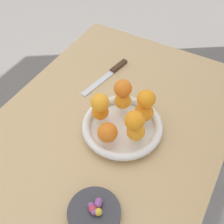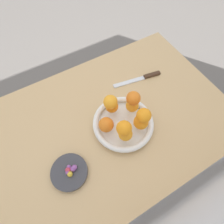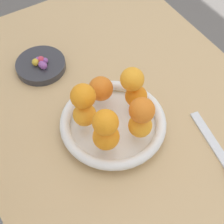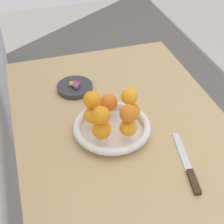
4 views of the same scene
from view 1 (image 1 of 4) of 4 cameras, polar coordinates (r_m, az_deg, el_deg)
name	(u,v)px [view 1 (image 1 of 4)]	position (r m, az deg, el deg)	size (l,w,h in m)	color
ground_plane	(108,214)	(1.60, -0.84, -19.99)	(6.00, 6.00, 0.00)	slate
dining_table	(106,145)	(1.02, -1.25, -6.63)	(1.10, 0.76, 0.74)	tan
fruit_bowl	(122,127)	(0.93, 2.09, -2.98)	(0.27, 0.27, 0.04)	white
candy_dish	(94,213)	(0.80, -3.65, -19.81)	(0.14, 0.14, 0.02)	#333338
orange_0	(136,132)	(0.86, 4.85, -3.98)	(0.06, 0.06, 0.06)	orange
orange_1	(144,112)	(0.91, 6.51, -0.01)	(0.06, 0.06, 0.06)	orange
orange_2	(123,101)	(0.94, 2.18, 2.32)	(0.06, 0.06, 0.06)	orange
orange_3	(100,112)	(0.91, -2.42, 0.10)	(0.06, 0.06, 0.06)	orange
orange_4	(107,132)	(0.85, -0.93, -4.18)	(0.06, 0.06, 0.06)	orange
orange_5	(123,88)	(0.90, 2.21, 4.84)	(0.06, 0.06, 0.06)	orange
orange_6	(134,121)	(0.81, 4.59, -1.76)	(0.06, 0.06, 0.06)	orange
orange_7	(146,99)	(0.87, 6.98, 2.66)	(0.06, 0.06, 0.06)	orange
orange_8	(101,102)	(0.86, -2.31, 2.13)	(0.06, 0.06, 0.06)	orange
candy_ball_0	(94,212)	(0.78, -3.68, -19.53)	(0.02, 0.02, 0.02)	#8C4C99
candy_ball_1	(98,204)	(0.78, -2.86, -18.19)	(0.02, 0.02, 0.02)	#8C4C99
candy_ball_2	(91,205)	(0.79, -4.28, -18.37)	(0.02, 0.02, 0.02)	#8C4C99
candy_ball_3	(93,209)	(0.78, -3.96, -19.07)	(0.02, 0.02, 0.02)	#C6384C
candy_ball_4	(94,211)	(0.78, -3.74, -19.37)	(0.02, 0.02, 0.02)	gold
candy_ball_5	(99,202)	(0.79, -2.72, -17.71)	(0.02, 0.02, 0.02)	#8C4C99
candy_ball_6	(98,212)	(0.78, -2.79, -19.61)	(0.02, 0.02, 0.02)	gold
knife	(109,74)	(1.14, -0.58, 7.73)	(0.26, 0.07, 0.01)	#3F2819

